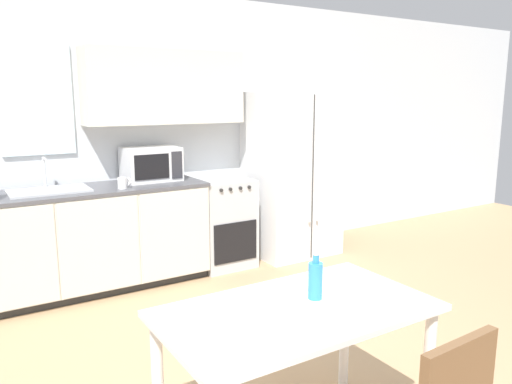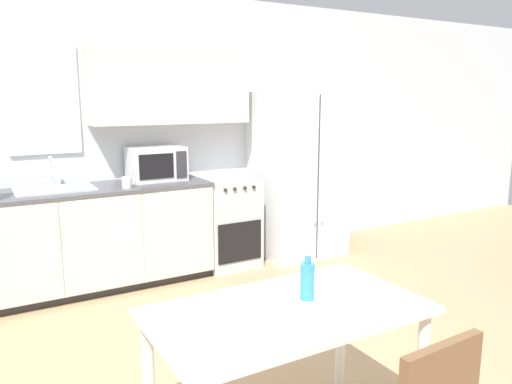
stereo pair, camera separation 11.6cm
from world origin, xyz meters
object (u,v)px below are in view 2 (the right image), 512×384
object	(u,v)px
coffee_mug	(127,182)
drink_bottle	(307,280)
refrigerator	(298,174)
dining_table	(288,330)
microwave	(156,164)
oven_range	(226,222)

from	to	relation	value
coffee_mug	drink_bottle	world-z (taller)	coffee_mug
refrigerator	drink_bottle	size ratio (longest dim) A/B	7.32
dining_table	drink_bottle	distance (m)	0.25
dining_table	drink_bottle	xyz separation A→B (m)	(0.14, 0.04, 0.21)
microwave	oven_range	bearing A→B (deg)	-7.73
oven_range	coffee_mug	xyz separation A→B (m)	(-1.04, -0.18, 0.53)
microwave	drink_bottle	xyz separation A→B (m)	(-0.18, -2.71, -0.24)
coffee_mug	dining_table	distance (m)	2.50
dining_table	coffee_mug	bearing A→B (deg)	90.88
coffee_mug	dining_table	bearing A→B (deg)	-89.12
refrigerator	microwave	distance (m)	1.57
dining_table	drink_bottle	size ratio (longest dim) A/B	5.31
oven_range	refrigerator	bearing A→B (deg)	-3.09
oven_range	dining_table	bearing A→B (deg)	-110.69
oven_range	drink_bottle	size ratio (longest dim) A/B	3.72
coffee_mug	drink_bottle	size ratio (longest dim) A/B	0.45
microwave	coffee_mug	bearing A→B (deg)	-142.52
microwave	dining_table	world-z (taller)	microwave
microwave	drink_bottle	distance (m)	2.73
oven_range	microwave	bearing A→B (deg)	172.27
oven_range	coffee_mug	size ratio (longest dim) A/B	8.27
drink_bottle	coffee_mug	bearing A→B (deg)	94.13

